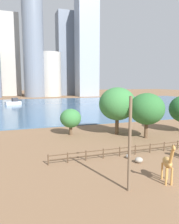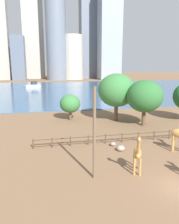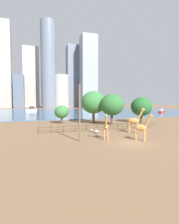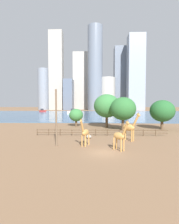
{
  "view_description": "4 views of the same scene",
  "coord_description": "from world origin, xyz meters",
  "px_view_note": "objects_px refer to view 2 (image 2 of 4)",
  "views": [
    {
      "loc": [
        -16.61,
        -13.07,
        9.72
      ],
      "look_at": [
        -1.79,
        29.11,
        3.72
      ],
      "focal_mm": 35.0,
      "sensor_mm": 36.0,
      "label": 1
    },
    {
      "loc": [
        -11.29,
        -14.9,
        10.42
      ],
      "look_at": [
        -3.58,
        22.47,
        2.15
      ],
      "focal_mm": 35.0,
      "sensor_mm": 36.0,
      "label": 2
    },
    {
      "loc": [
        -13.25,
        -22.07,
        6.05
      ],
      "look_at": [
        2.03,
        28.17,
        2.87
      ],
      "focal_mm": 28.0,
      "sensor_mm": 36.0,
      "label": 3
    },
    {
      "loc": [
        -1.02,
        -22.64,
        6.47
      ],
      "look_at": [
        -3.29,
        35.5,
        3.58
      ],
      "focal_mm": 28.0,
      "sensor_mm": 36.0,
      "label": 4
    }
  ],
  "objects_px": {
    "giraffe_tall": "(138,153)",
    "tree_right_tall": "(117,90)",
    "boulder_near_fence": "(121,148)",
    "boat_tug": "(33,85)",
    "boulder_by_pole": "(113,144)",
    "tree_center_broad": "(145,96)",
    "utility_pole": "(94,134)",
    "tree_left_small": "(70,104)"
  },
  "relations": [
    {
      "from": "tree_right_tall",
      "to": "boat_tug",
      "type": "distance_m",
      "value": 67.04
    },
    {
      "from": "tree_right_tall",
      "to": "boat_tug",
      "type": "relative_size",
      "value": 1.26
    },
    {
      "from": "tree_center_broad",
      "to": "tree_right_tall",
      "type": "height_order",
      "value": "tree_right_tall"
    },
    {
      "from": "boulder_near_fence",
      "to": "giraffe_tall",
      "type": "bearing_deg",
      "value": -93.4
    },
    {
      "from": "giraffe_tall",
      "to": "boat_tug",
      "type": "bearing_deg",
      "value": -149.16
    },
    {
      "from": "tree_left_small",
      "to": "boat_tug",
      "type": "relative_size",
      "value": 0.7
    },
    {
      "from": "boulder_near_fence",
      "to": "tree_left_small",
      "type": "relative_size",
      "value": 0.2
    },
    {
      "from": "tree_center_broad",
      "to": "boat_tug",
      "type": "height_order",
      "value": "tree_center_broad"
    },
    {
      "from": "tree_right_tall",
      "to": "tree_center_broad",
      "type": "bearing_deg",
      "value": -49.49
    },
    {
      "from": "boat_tug",
      "to": "boulder_by_pole",
      "type": "bearing_deg",
      "value": 78.89
    },
    {
      "from": "tree_center_broad",
      "to": "tree_right_tall",
      "type": "bearing_deg",
      "value": 130.51
    },
    {
      "from": "tree_right_tall",
      "to": "boulder_by_pole",
      "type": "bearing_deg",
      "value": -110.02
    },
    {
      "from": "giraffe_tall",
      "to": "tree_left_small",
      "type": "bearing_deg",
      "value": -148.41
    },
    {
      "from": "boulder_by_pole",
      "to": "tree_right_tall",
      "type": "distance_m",
      "value": 14.45
    },
    {
      "from": "utility_pole",
      "to": "tree_left_small",
      "type": "xyz_separation_m",
      "value": [
        0.4,
        22.44,
        -1.13
      ]
    },
    {
      "from": "utility_pole",
      "to": "tree_right_tall",
      "type": "height_order",
      "value": "tree_right_tall"
    },
    {
      "from": "utility_pole",
      "to": "tree_right_tall",
      "type": "xyz_separation_m",
      "value": [
        8.82,
        20.12,
        1.49
      ]
    },
    {
      "from": "tree_center_broad",
      "to": "utility_pole",
      "type": "bearing_deg",
      "value": -128.05
    },
    {
      "from": "boulder_by_pole",
      "to": "tree_center_broad",
      "type": "distance_m",
      "value": 12.66
    },
    {
      "from": "boulder_near_fence",
      "to": "boat_tug",
      "type": "distance_m",
      "value": 79.97
    },
    {
      "from": "boulder_by_pole",
      "to": "utility_pole",
      "type": "bearing_deg",
      "value": -119.32
    },
    {
      "from": "tree_right_tall",
      "to": "tree_left_small",
      "type": "relative_size",
      "value": 1.79
    },
    {
      "from": "utility_pole",
      "to": "tree_left_small",
      "type": "bearing_deg",
      "value": 88.97
    },
    {
      "from": "boulder_near_fence",
      "to": "boulder_by_pole",
      "type": "xyz_separation_m",
      "value": [
        -0.42,
        1.81,
        -0.08
      ]
    },
    {
      "from": "giraffe_tall",
      "to": "tree_left_small",
      "type": "xyz_separation_m",
      "value": [
        -3.94,
        22.29,
        1.14
      ]
    },
    {
      "from": "boulder_near_fence",
      "to": "tree_left_small",
      "type": "bearing_deg",
      "value": 104.35
    },
    {
      "from": "giraffe_tall",
      "to": "boat_tug",
      "type": "xyz_separation_m",
      "value": [
        -13.74,
        84.32,
        -0.84
      ]
    },
    {
      "from": "utility_pole",
      "to": "tree_right_tall",
      "type": "relative_size",
      "value": 0.97
    },
    {
      "from": "boulder_by_pole",
      "to": "boat_tug",
      "type": "height_order",
      "value": "boat_tug"
    },
    {
      "from": "tree_left_small",
      "to": "boat_tug",
      "type": "distance_m",
      "value": 62.83
    },
    {
      "from": "tree_left_small",
      "to": "boat_tug",
      "type": "bearing_deg",
      "value": 98.98
    },
    {
      "from": "boulder_near_fence",
      "to": "boulder_by_pole",
      "type": "relative_size",
      "value": 1.39
    },
    {
      "from": "giraffe_tall",
      "to": "tree_right_tall",
      "type": "relative_size",
      "value": 0.49
    },
    {
      "from": "utility_pole",
      "to": "boulder_near_fence",
      "type": "relative_size",
      "value": 8.59
    },
    {
      "from": "tree_left_small",
      "to": "boat_tug",
      "type": "height_order",
      "value": "tree_left_small"
    },
    {
      "from": "tree_center_broad",
      "to": "tree_left_small",
      "type": "distance_m",
      "value": 13.85
    },
    {
      "from": "boulder_near_fence",
      "to": "boulder_by_pole",
      "type": "height_order",
      "value": "boulder_near_fence"
    },
    {
      "from": "utility_pole",
      "to": "tree_left_small",
      "type": "distance_m",
      "value": 22.47
    },
    {
      "from": "utility_pole",
      "to": "boulder_by_pole",
      "type": "bearing_deg",
      "value": 60.68
    },
    {
      "from": "utility_pole",
      "to": "tree_center_broad",
      "type": "relative_size",
      "value": 1.08
    },
    {
      "from": "giraffe_tall",
      "to": "tree_center_broad",
      "type": "height_order",
      "value": "tree_center_broad"
    },
    {
      "from": "boat_tug",
      "to": "tree_left_small",
      "type": "bearing_deg",
      "value": 77.81
    }
  ]
}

